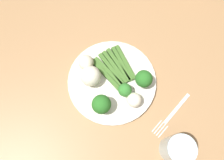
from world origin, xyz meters
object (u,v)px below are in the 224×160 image
object	(u,v)px
dining_table	(126,84)
cauliflower_left	(91,76)
broccoli_outer_edge	(144,79)
fork	(172,115)
broccoli_back_right	(125,90)
cauliflower_near_fork	(86,62)
plate	(112,81)
water_glass	(177,149)
broccoli_right	(101,104)
asparagus_bundle	(115,68)
cauliflower_mid	(134,100)

from	to	relation	value
dining_table	cauliflower_left	size ratio (longest dim) A/B	18.32
broccoli_outer_edge	fork	world-z (taller)	broccoli_outer_edge
broccoli_back_right	cauliflower_near_fork	world-z (taller)	broccoli_back_right
plate	water_glass	size ratio (longest dim) A/B	2.73
broccoli_outer_edge	broccoli_right	xyz separation A→B (m)	(0.06, 0.13, 0.00)
water_glass	asparagus_bundle	bearing A→B (deg)	-24.19
plate	cauliflower_left	xyz separation A→B (m)	(0.06, 0.03, 0.04)
plate	cauliflower_mid	xyz separation A→B (m)	(-0.09, 0.02, 0.03)
plate	cauliflower_near_fork	world-z (taller)	cauliflower_near_fork
cauliflower_left	cauliflower_near_fork	xyz separation A→B (m)	(0.04, -0.03, -0.01)
plate	cauliflower_mid	bearing A→B (deg)	166.18
broccoli_back_right	broccoli_outer_edge	xyz separation A→B (m)	(-0.03, -0.06, 0.01)
plate	asparagus_bundle	distance (m)	0.04
plate	broccoli_right	world-z (taller)	broccoli_right
broccoli_outer_edge	cauliflower_mid	xyz separation A→B (m)	(-0.01, 0.07, -0.01)
broccoli_outer_edge	broccoli_right	bearing A→B (deg)	64.25
plate	asparagus_bundle	size ratio (longest dim) A/B	1.84
broccoli_right	broccoli_back_right	bearing A→B (deg)	-113.90
dining_table	water_glass	world-z (taller)	water_glass
asparagus_bundle	cauliflower_left	bearing A→B (deg)	83.17
dining_table	fork	xyz separation A→B (m)	(-0.18, 0.04, 0.11)
broccoli_back_right	broccoli_outer_edge	world-z (taller)	broccoli_outer_edge
broccoli_back_right	cauliflower_mid	bearing A→B (deg)	165.49
broccoli_back_right	broccoli_outer_edge	size ratio (longest dim) A/B	0.78
cauliflower_mid	fork	bearing A→B (deg)	-165.48
dining_table	broccoli_back_right	xyz separation A→B (m)	(-0.03, 0.07, 0.15)
asparagus_bundle	broccoli_right	world-z (taller)	broccoli_right
cauliflower_mid	cauliflower_near_fork	distance (m)	0.19
dining_table	cauliflower_mid	world-z (taller)	cauliflower_mid
cauliflower_mid	water_glass	distance (m)	0.17
plate	fork	distance (m)	0.21
broccoli_back_right	cauliflower_left	bearing A→B (deg)	9.83
asparagus_bundle	broccoli_right	distance (m)	0.13
broccoli_right	cauliflower_mid	world-z (taller)	broccoli_right
broccoli_outer_edge	cauliflower_near_fork	distance (m)	0.18
dining_table	plate	bearing A→B (deg)	63.08
broccoli_outer_edge	water_glass	size ratio (longest dim) A/B	0.63
dining_table	broccoli_back_right	bearing A→B (deg)	111.39
dining_table	water_glass	size ratio (longest dim) A/B	11.38
plate	cauliflower_near_fork	distance (m)	0.10
broccoli_back_right	cauliflower_near_fork	size ratio (longest dim) A/B	1.03
broccoli_outer_edge	water_glass	bearing A→B (deg)	143.84
plate	water_glass	xyz separation A→B (m)	(-0.25, 0.08, 0.04)
asparagus_bundle	cauliflower_mid	xyz separation A→B (m)	(-0.10, 0.06, 0.02)
plate	broccoli_right	bearing A→B (deg)	102.77
broccoli_outer_edge	water_glass	world-z (taller)	water_glass
asparagus_bundle	broccoli_back_right	size ratio (longest dim) A/B	3.03
plate	water_glass	world-z (taller)	water_glass
broccoli_back_right	water_glass	xyz separation A→B (m)	(-0.20, 0.07, 0.01)
broccoli_outer_edge	broccoli_right	world-z (taller)	broccoli_right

